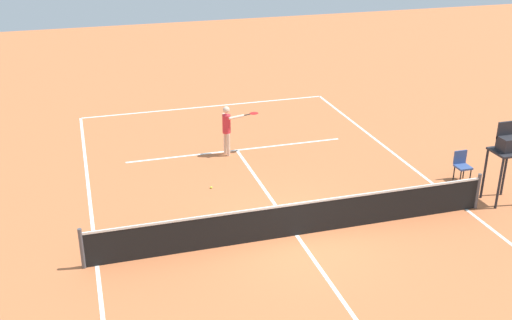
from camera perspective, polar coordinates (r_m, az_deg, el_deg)
ground_plane at (r=16.55m, az=3.74°, el=-6.90°), size 60.00×60.00×0.00m
court_lines at (r=16.55m, az=3.74°, el=-6.89°), size 10.39×22.44×0.01m
tennis_net at (r=16.31m, az=3.79°, el=-5.39°), size 10.99×0.10×1.07m
player_serving at (r=21.08m, az=-2.59°, el=3.13°), size 1.33×0.50×1.75m
tennis_ball at (r=19.04m, az=-4.14°, el=-2.53°), size 0.07×0.07×0.07m
umpire_chair at (r=18.96m, az=21.99°, el=0.82°), size 0.80×0.80×2.41m
courtside_chair_mid at (r=20.37m, az=18.38°, el=-0.39°), size 0.44×0.46×0.95m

